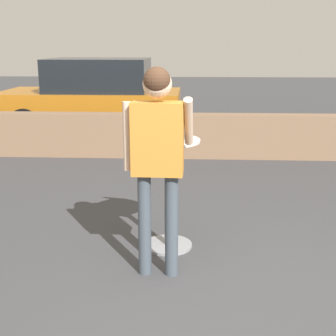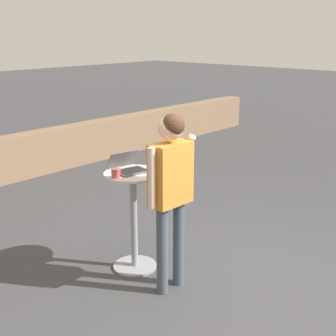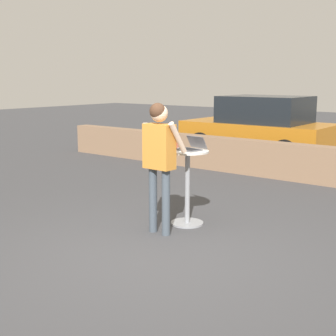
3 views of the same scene
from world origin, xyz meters
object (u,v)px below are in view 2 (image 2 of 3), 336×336
object	(u,v)px
coffee_mug	(116,173)
standing_person	(171,180)
cafe_table	(134,213)
laptop	(129,167)

from	to	relation	value
coffee_mug	standing_person	world-z (taller)	standing_person
cafe_table	laptop	xyz separation A→B (m)	(0.01, 0.07, 0.48)
cafe_table	laptop	world-z (taller)	laptop
coffee_mug	cafe_table	bearing A→B (deg)	0.15
cafe_table	coffee_mug	distance (m)	0.54
laptop	coffee_mug	size ratio (longest dim) A/B	3.34
laptop	standing_person	xyz separation A→B (m)	(-0.06, -0.63, 0.01)
standing_person	laptop	bearing A→B (deg)	84.13
coffee_mug	standing_person	distance (m)	0.59
laptop	standing_person	size ratio (longest dim) A/B	0.22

